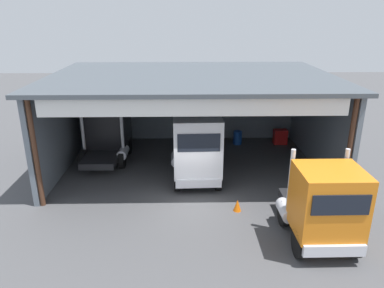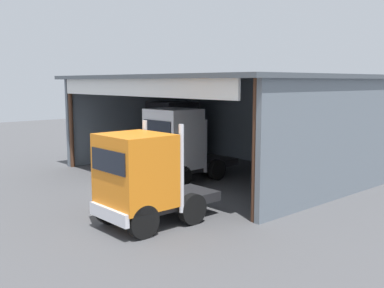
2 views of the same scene
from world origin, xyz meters
TOP-DOWN VIEW (x-y plane):
  - ground_plane at (0.00, 0.00)m, footprint 80.00×80.00m
  - workshop_shed at (0.00, 5.84)m, footprint 15.29×10.44m
  - truck_black_center_bay at (-5.10, 6.02)m, footprint 2.70×4.80m
  - truck_white_left_bay at (0.21, 2.33)m, footprint 2.64×5.19m
  - truck_orange_yard_outside at (4.79, -3.17)m, footprint 2.51×4.51m
  - oil_drum at (3.23, 8.42)m, footprint 0.58×0.58m
  - tool_cart at (6.18, 8.43)m, footprint 0.90×0.60m
  - traffic_cone at (1.99, -0.56)m, footprint 0.36×0.36m

SIDE VIEW (x-z plane):
  - ground_plane at x=0.00m, z-range 0.00..0.00m
  - traffic_cone at x=1.99m, z-range 0.00..0.56m
  - oil_drum at x=3.23m, z-range 0.00..0.91m
  - tool_cart at x=6.18m, z-range 0.00..1.00m
  - truck_orange_yard_outside at x=4.79m, z-range -0.10..3.55m
  - truck_white_left_bay at x=0.21m, z-range 0.03..3.77m
  - truck_black_center_bay at x=-5.10m, z-range 0.11..3.87m
  - workshop_shed at x=0.00m, z-range 1.06..6.46m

